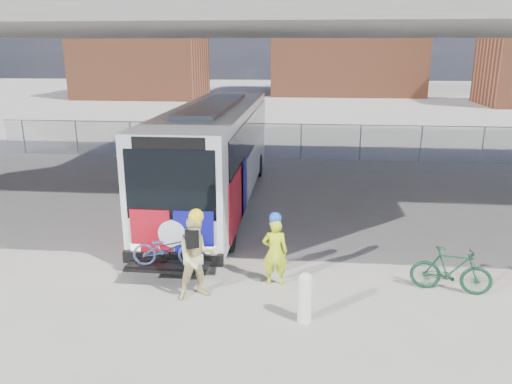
# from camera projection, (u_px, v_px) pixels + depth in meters

# --- Properties ---
(ground) EXTENTS (160.00, 160.00, 0.00)m
(ground) POSITION_uv_depth(u_px,v_px,m) (260.00, 246.00, 14.45)
(ground) COLOR #9E9991
(ground) RESTS_ON ground
(bus) EXTENTS (2.67, 12.92, 3.69)m
(bus) POSITION_uv_depth(u_px,v_px,m) (215.00, 147.00, 17.86)
(bus) COLOR silver
(bus) RESTS_ON ground
(overpass) EXTENTS (40.00, 16.00, 7.95)m
(overpass) POSITION_uv_depth(u_px,v_px,m) (272.00, 16.00, 16.47)
(overpass) COLOR #605E59
(overpass) RESTS_ON ground
(chainlink_fence) EXTENTS (30.00, 0.06, 30.00)m
(chainlink_fence) POSITION_uv_depth(u_px,v_px,m) (282.00, 132.00, 25.54)
(chainlink_fence) COLOR gray
(chainlink_fence) RESTS_ON ground
(brick_buildings) EXTENTS (54.00, 22.00, 12.00)m
(brick_buildings) POSITION_uv_depth(u_px,v_px,m) (308.00, 50.00, 58.95)
(brick_buildings) COLOR brown
(brick_buildings) RESTS_ON ground
(bollard) EXTENTS (0.29, 0.29, 1.11)m
(bollard) POSITION_uv_depth(u_px,v_px,m) (305.00, 296.00, 10.30)
(bollard) COLOR white
(bollard) RESTS_ON ground
(cyclist_hivis) EXTENTS (0.63, 0.44, 1.83)m
(cyclist_hivis) POSITION_uv_depth(u_px,v_px,m) (275.00, 250.00, 11.90)
(cyclist_hivis) COLOR #D1E918
(cyclist_hivis) RESTS_ON ground
(cyclist_tan) EXTENTS (1.18, 1.09, 2.13)m
(cyclist_tan) POSITION_uv_depth(u_px,v_px,m) (197.00, 257.00, 11.21)
(cyclist_tan) COLOR beige
(cyclist_tan) RESTS_ON ground
(bike_parked) EXTENTS (1.89, 0.89, 1.10)m
(bike_parked) POSITION_uv_depth(u_px,v_px,m) (451.00, 270.00, 11.60)
(bike_parked) COLOR #133D25
(bike_parked) RESTS_ON ground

